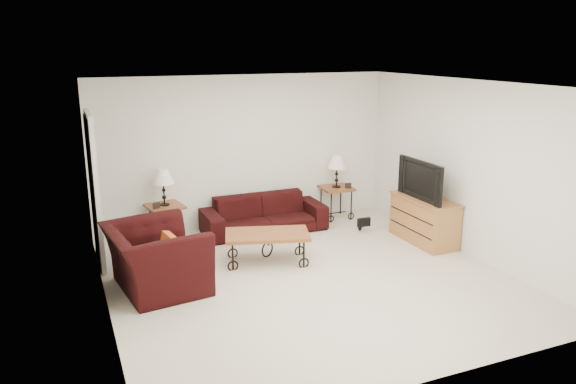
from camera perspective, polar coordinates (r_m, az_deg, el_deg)
The scene contains 20 objects.
ground at distance 7.34m, azimuth 2.15°, elevation -8.87°, with size 5.00×5.00×0.00m, color beige.
wall_back at distance 9.21m, azimuth -4.36°, elevation 4.16°, with size 5.00×0.02×2.50m, color white.
wall_front at distance 4.89m, azimuth 14.79°, elevation -6.05°, with size 5.00×0.02×2.50m, color white.
wall_left at distance 6.33m, azimuth -18.74°, elevation -1.57°, with size 0.02×5.00×2.50m, color white.
wall_right at distance 8.28m, azimuth 18.13°, elevation 2.25°, with size 0.02×5.00×2.50m, color white.
ceiling at distance 6.74m, azimuth 2.35°, elevation 10.99°, with size 5.00×5.00×0.00m, color white.
doorway at distance 7.98m, azimuth -19.35°, elevation -0.01°, with size 0.08×0.94×2.04m, color black.
sofa at distance 9.04m, azimuth -2.49°, elevation -2.28°, with size 1.99×0.78×0.58m, color black.
side_table_left at distance 8.82m, azimuth -12.46°, elevation -3.10°, with size 0.52×0.52×0.57m, color brown.
side_table_right at distance 9.76m, azimuth 4.95°, elevation -1.09°, with size 0.52×0.52×0.56m, color brown.
lamp_left at distance 8.66m, azimuth -12.67°, elevation 0.49°, with size 0.32×0.32×0.57m, color black, non-canonical shape.
lamp_right at distance 9.62m, azimuth 5.03°, elevation 2.14°, with size 0.32×0.32×0.56m, color black, non-canonical shape.
photo_frame_left at distance 8.56m, azimuth -13.38°, elevation -1.38°, with size 0.11×0.02×0.10m, color black.
photo_frame_right at distance 9.61m, azimuth 6.20°, elevation 0.66°, with size 0.11×0.02×0.09m, color black.
coffee_table at distance 7.79m, azimuth -2.14°, elevation -5.73°, with size 1.15×0.62×0.43m, color brown.
armchair at distance 7.09m, azimuth -13.42°, elevation -6.62°, with size 1.25×1.09×0.81m, color black.
throw_pillow at distance 7.03m, azimuth -12.20°, elevation -5.75°, with size 0.37×0.10×0.37m, color #DB491C.
tv_stand at distance 8.80m, azimuth 13.79°, elevation -2.81°, with size 0.48×1.16×0.69m, color #A0743B.
television at distance 8.61m, azimuth 13.94°, elevation 1.27°, with size 1.04×0.14×0.60m, color black.
backpack at distance 9.15m, azimuth 7.43°, elevation -2.65°, with size 0.34×0.26×0.44m, color black.
Camera 1 is at (-2.86, -6.08, 2.96)m, focal length 34.61 mm.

